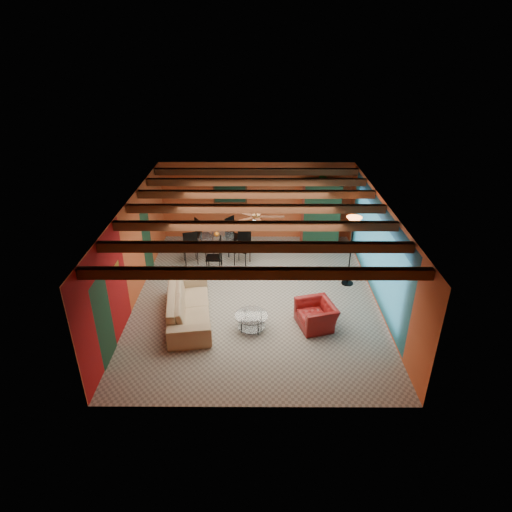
{
  "coord_description": "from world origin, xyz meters",
  "views": [
    {
      "loc": [
        0.04,
        -10.14,
        6.42
      ],
      "look_at": [
        0.0,
        0.2,
        1.15
      ],
      "focal_mm": 30.36,
      "sensor_mm": 36.0,
      "label": 1
    }
  ],
  "objects_px": {
    "coffee_table": "(252,322)",
    "floor_lamp": "(351,251)",
    "sofa": "(189,305)",
    "vase": "(216,224)",
    "armchair": "(316,315)",
    "armoire": "(321,212)",
    "potted_plant": "(323,176)",
    "dining_table": "(217,243)"
  },
  "relations": [
    {
      "from": "sofa",
      "to": "potted_plant",
      "type": "height_order",
      "value": "potted_plant"
    },
    {
      "from": "coffee_table",
      "to": "potted_plant",
      "type": "bearing_deg",
      "value": 66.06
    },
    {
      "from": "vase",
      "to": "floor_lamp",
      "type": "bearing_deg",
      "value": -21.16
    },
    {
      "from": "potted_plant",
      "to": "floor_lamp",
      "type": "bearing_deg",
      "value": -81.44
    },
    {
      "from": "armchair",
      "to": "vase",
      "type": "height_order",
      "value": "vase"
    },
    {
      "from": "coffee_table",
      "to": "vase",
      "type": "height_order",
      "value": "vase"
    },
    {
      "from": "sofa",
      "to": "coffee_table",
      "type": "bearing_deg",
      "value": -114.35
    },
    {
      "from": "dining_table",
      "to": "floor_lamp",
      "type": "bearing_deg",
      "value": -21.16
    },
    {
      "from": "armoire",
      "to": "potted_plant",
      "type": "bearing_deg",
      "value": 0.0
    },
    {
      "from": "floor_lamp",
      "to": "vase",
      "type": "bearing_deg",
      "value": 158.84
    },
    {
      "from": "dining_table",
      "to": "coffee_table",
      "type": "bearing_deg",
      "value": -72.88
    },
    {
      "from": "armchair",
      "to": "coffee_table",
      "type": "bearing_deg",
      "value": -100.66
    },
    {
      "from": "dining_table",
      "to": "armoire",
      "type": "bearing_deg",
      "value": 23.31
    },
    {
      "from": "armchair",
      "to": "vase",
      "type": "distance_m",
      "value": 4.57
    },
    {
      "from": "sofa",
      "to": "vase",
      "type": "height_order",
      "value": "vase"
    },
    {
      "from": "dining_table",
      "to": "vase",
      "type": "bearing_deg",
      "value": 0.0
    },
    {
      "from": "potted_plant",
      "to": "coffee_table",
      "type": "bearing_deg",
      "value": -113.94
    },
    {
      "from": "floor_lamp",
      "to": "vase",
      "type": "relative_size",
      "value": 11.81
    },
    {
      "from": "armchair",
      "to": "floor_lamp",
      "type": "bearing_deg",
      "value": 134.15
    },
    {
      "from": "vase",
      "to": "potted_plant",
      "type": "bearing_deg",
      "value": 23.31
    },
    {
      "from": "dining_table",
      "to": "floor_lamp",
      "type": "height_order",
      "value": "floor_lamp"
    },
    {
      "from": "sofa",
      "to": "dining_table",
      "type": "distance_m",
      "value": 3.28
    },
    {
      "from": "coffee_table",
      "to": "sofa",
      "type": "bearing_deg",
      "value": 163.98
    },
    {
      "from": "vase",
      "to": "armchair",
      "type": "bearing_deg",
      "value": -52.48
    },
    {
      "from": "armchair",
      "to": "coffee_table",
      "type": "relative_size",
      "value": 1.19
    },
    {
      "from": "coffee_table",
      "to": "floor_lamp",
      "type": "height_order",
      "value": "floor_lamp"
    },
    {
      "from": "armchair",
      "to": "coffee_table",
      "type": "xyz_separation_m",
      "value": [
        -1.59,
        -0.15,
        -0.1
      ]
    },
    {
      "from": "armoire",
      "to": "floor_lamp",
      "type": "bearing_deg",
      "value": -58.87
    },
    {
      "from": "potted_plant",
      "to": "vase",
      "type": "distance_m",
      "value": 3.91
    },
    {
      "from": "sofa",
      "to": "armchair",
      "type": "distance_m",
      "value": 3.18
    },
    {
      "from": "coffee_table",
      "to": "dining_table",
      "type": "bearing_deg",
      "value": 107.12
    },
    {
      "from": "coffee_table",
      "to": "potted_plant",
      "type": "relative_size",
      "value": 1.86
    },
    {
      "from": "dining_table",
      "to": "potted_plant",
      "type": "bearing_deg",
      "value": 23.31
    },
    {
      "from": "dining_table",
      "to": "potted_plant",
      "type": "xyz_separation_m",
      "value": [
        3.44,
        1.48,
        1.76
      ]
    },
    {
      "from": "coffee_table",
      "to": "floor_lamp",
      "type": "distance_m",
      "value": 3.62
    },
    {
      "from": "coffee_table",
      "to": "vase",
      "type": "bearing_deg",
      "value": 107.12
    },
    {
      "from": "dining_table",
      "to": "armchair",
      "type": "bearing_deg",
      "value": -52.48
    },
    {
      "from": "armoire",
      "to": "floor_lamp",
      "type": "distance_m",
      "value": 3.02
    },
    {
      "from": "coffee_table",
      "to": "armchair",
      "type": "bearing_deg",
      "value": 5.48
    },
    {
      "from": "floor_lamp",
      "to": "potted_plant",
      "type": "bearing_deg",
      "value": 98.56
    },
    {
      "from": "potted_plant",
      "to": "armoire",
      "type": "bearing_deg",
      "value": 0.0
    },
    {
      "from": "armchair",
      "to": "vase",
      "type": "xyz_separation_m",
      "value": [
        -2.73,
        3.55,
        0.93
      ]
    }
  ]
}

